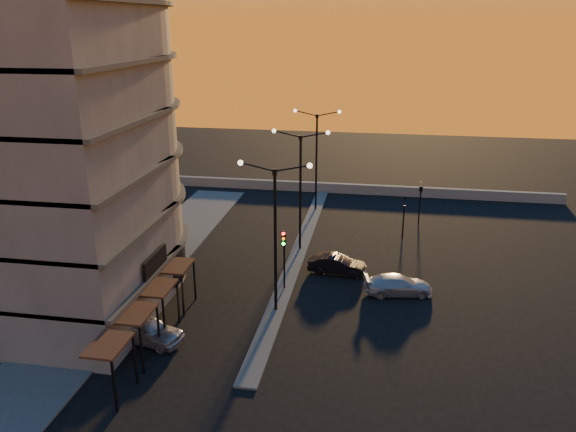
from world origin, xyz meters
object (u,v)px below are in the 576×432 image
at_px(car_hatchback, 146,329).
at_px(car_wagon, 398,285).
at_px(car_sedan, 337,265).
at_px(streetlamp_mid, 300,181).
at_px(traffic_light_main, 284,250).

height_order(car_hatchback, car_wagon, car_hatchback).
bearing_deg(car_sedan, car_wagon, -115.05).
height_order(streetlamp_mid, traffic_light_main, streetlamp_mid).
xyz_separation_m(car_sedan, car_wagon, (4.26, -2.53, -0.02)).
bearing_deg(traffic_light_main, car_sedan, 45.36).
height_order(traffic_light_main, car_hatchback, traffic_light_main).
bearing_deg(car_hatchback, car_sedan, -30.12).
bearing_deg(traffic_light_main, car_hatchback, -130.78).
bearing_deg(traffic_light_main, car_wagon, 5.69).
height_order(streetlamp_mid, car_wagon, streetlamp_mid).
height_order(traffic_light_main, car_wagon, traffic_light_main).
bearing_deg(streetlamp_mid, car_wagon, -40.42).
distance_m(car_hatchback, car_sedan, 14.55).
distance_m(traffic_light_main, car_hatchback, 10.18).
bearing_deg(car_hatchback, car_wagon, -47.50).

